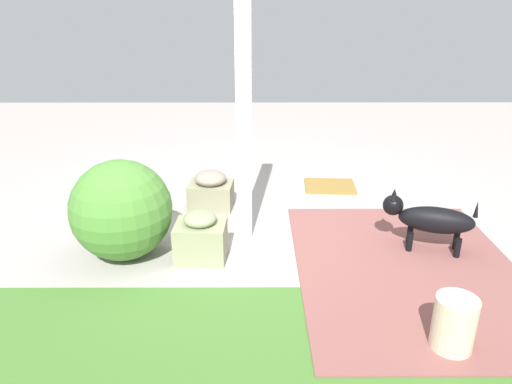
{
  "coord_description": "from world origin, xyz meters",
  "views": [
    {
      "loc": [
        0.07,
        4.16,
        2.08
      ],
      "look_at": [
        0.06,
        -0.02,
        0.38
      ],
      "focal_mm": 33.89,
      "sensor_mm": 36.0,
      "label": 1
    }
  ],
  "objects_px": {
    "ceramic_urn": "(454,324)",
    "stone_planter_mid": "(201,237)",
    "dog": "(429,219)",
    "round_shrub": "(121,210)",
    "terracotta_pot_spiky": "(118,193)",
    "doormat": "(330,186)",
    "porch_pillar": "(244,127)",
    "stone_planter_nearest": "(211,191)"
  },
  "relations": [
    {
      "from": "round_shrub",
      "to": "dog",
      "type": "relative_size",
      "value": 1.1
    },
    {
      "from": "stone_planter_nearest",
      "to": "dog",
      "type": "bearing_deg",
      "value": 154.13
    },
    {
      "from": "stone_planter_mid",
      "to": "porch_pillar",
      "type": "bearing_deg",
      "value": -128.5
    },
    {
      "from": "stone_planter_mid",
      "to": "doormat",
      "type": "bearing_deg",
      "value": -129.17
    },
    {
      "from": "round_shrub",
      "to": "terracotta_pot_spiky",
      "type": "height_order",
      "value": "round_shrub"
    },
    {
      "from": "porch_pillar",
      "to": "terracotta_pot_spiky",
      "type": "distance_m",
      "value": 1.55
    },
    {
      "from": "stone_planter_mid",
      "to": "stone_planter_nearest",
      "type": "bearing_deg",
      "value": -89.77
    },
    {
      "from": "round_shrub",
      "to": "ceramic_urn",
      "type": "height_order",
      "value": "round_shrub"
    },
    {
      "from": "porch_pillar",
      "to": "terracotta_pot_spiky",
      "type": "xyz_separation_m",
      "value": [
        1.28,
        -0.39,
        -0.78
      ]
    },
    {
      "from": "stone_planter_nearest",
      "to": "doormat",
      "type": "relative_size",
      "value": 0.82
    },
    {
      "from": "dog",
      "to": "round_shrub",
      "type": "bearing_deg",
      "value": 1.43
    },
    {
      "from": "porch_pillar",
      "to": "doormat",
      "type": "bearing_deg",
      "value": -129.42
    },
    {
      "from": "porch_pillar",
      "to": "terracotta_pot_spiky",
      "type": "bearing_deg",
      "value": -17.1
    },
    {
      "from": "ceramic_urn",
      "to": "doormat",
      "type": "bearing_deg",
      "value": -82.73
    },
    {
      "from": "ceramic_urn",
      "to": "porch_pillar",
      "type": "bearing_deg",
      "value": -50.46
    },
    {
      "from": "dog",
      "to": "doormat",
      "type": "distance_m",
      "value": 1.67
    },
    {
      "from": "stone_planter_nearest",
      "to": "doormat",
      "type": "distance_m",
      "value": 1.47
    },
    {
      "from": "ceramic_urn",
      "to": "terracotta_pot_spiky",
      "type": "bearing_deg",
      "value": -37.55
    },
    {
      "from": "stone_planter_mid",
      "to": "round_shrub",
      "type": "relative_size",
      "value": 0.52
    },
    {
      "from": "terracotta_pot_spiky",
      "to": "doormat",
      "type": "bearing_deg",
      "value": -160.64
    },
    {
      "from": "stone_planter_mid",
      "to": "dog",
      "type": "distance_m",
      "value": 1.97
    },
    {
      "from": "stone_planter_nearest",
      "to": "stone_planter_mid",
      "type": "xyz_separation_m",
      "value": [
        -0.0,
        1.07,
        0.01
      ]
    },
    {
      "from": "stone_planter_nearest",
      "to": "porch_pillar",
      "type": "bearing_deg",
      "value": 120.76
    },
    {
      "from": "round_shrub",
      "to": "doormat",
      "type": "height_order",
      "value": "round_shrub"
    },
    {
      "from": "dog",
      "to": "doormat",
      "type": "bearing_deg",
      "value": -67.85
    },
    {
      "from": "stone_planter_nearest",
      "to": "round_shrub",
      "type": "xyz_separation_m",
      "value": [
        0.66,
        1.02,
        0.24
      ]
    },
    {
      "from": "porch_pillar",
      "to": "ceramic_urn",
      "type": "relative_size",
      "value": 5.55
    },
    {
      "from": "ceramic_urn",
      "to": "stone_planter_mid",
      "type": "bearing_deg",
      "value": -34.37
    },
    {
      "from": "stone_planter_nearest",
      "to": "dog",
      "type": "relative_size",
      "value": 0.62
    },
    {
      "from": "porch_pillar",
      "to": "round_shrub",
      "type": "height_order",
      "value": "porch_pillar"
    },
    {
      "from": "stone_planter_nearest",
      "to": "ceramic_urn",
      "type": "distance_m",
      "value": 2.8
    },
    {
      "from": "stone_planter_nearest",
      "to": "ceramic_urn",
      "type": "xyz_separation_m",
      "value": [
        -1.7,
        2.23,
        -0.0
      ]
    },
    {
      "from": "stone_planter_mid",
      "to": "dog",
      "type": "bearing_deg",
      "value": -176.51
    },
    {
      "from": "terracotta_pot_spiky",
      "to": "ceramic_urn",
      "type": "xyz_separation_m",
      "value": [
        -2.61,
        2.01,
        -0.06
      ]
    },
    {
      "from": "dog",
      "to": "ceramic_urn",
      "type": "relative_size",
      "value": 2.07
    },
    {
      "from": "porch_pillar",
      "to": "ceramic_urn",
      "type": "bearing_deg",
      "value": 129.54
    },
    {
      "from": "round_shrub",
      "to": "doormat",
      "type": "relative_size",
      "value": 1.47
    },
    {
      "from": "round_shrub",
      "to": "dog",
      "type": "bearing_deg",
      "value": -178.57
    },
    {
      "from": "stone_planter_nearest",
      "to": "ceramic_urn",
      "type": "relative_size",
      "value": 1.28
    },
    {
      "from": "stone_planter_nearest",
      "to": "round_shrub",
      "type": "height_order",
      "value": "round_shrub"
    },
    {
      "from": "round_shrub",
      "to": "dog",
      "type": "distance_m",
      "value": 2.62
    },
    {
      "from": "stone_planter_mid",
      "to": "dog",
      "type": "xyz_separation_m",
      "value": [
        -1.96,
        -0.12,
        0.11
      ]
    }
  ]
}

